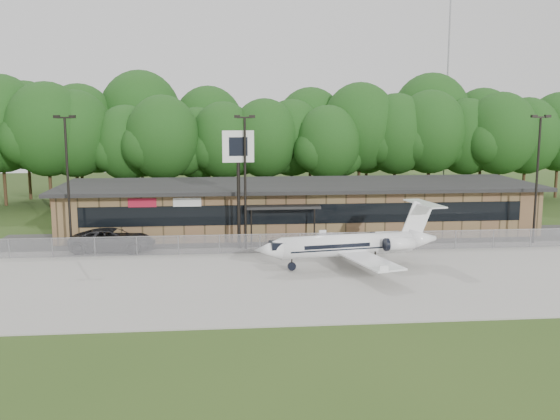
{
  "coord_description": "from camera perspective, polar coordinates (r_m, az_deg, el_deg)",
  "views": [
    {
      "loc": [
        -6.83,
        -30.22,
        10.53
      ],
      "look_at": [
        -2.79,
        12.0,
        3.77
      ],
      "focal_mm": 40.0,
      "sensor_mm": 36.0,
      "label": 1
    }
  ],
  "objects": [
    {
      "name": "light_pole_mid",
      "position": [
        46.98,
        -3.21,
        3.48
      ],
      "size": [
        1.55,
        0.3,
        10.23
      ],
      "color": "black",
      "rests_on": "ground"
    },
    {
      "name": "fence",
      "position": [
        46.76,
        3.06,
        -3.0
      ],
      "size": [
        46.0,
        0.04,
        1.52
      ],
      "color": "gray",
      "rests_on": "ground"
    },
    {
      "name": "ground",
      "position": [
        32.72,
        6.98,
        -9.79
      ],
      "size": [
        160.0,
        160.0,
        0.0
      ],
      "primitive_type": "plane",
      "color": "#2E481A",
      "rests_on": "ground"
    },
    {
      "name": "business_jet",
      "position": [
        42.32,
        6.72,
        -3.24
      ],
      "size": [
        13.02,
        11.67,
        4.38
      ],
      "rotation": [
        0.0,
        0.0,
        0.16
      ],
      "color": "white",
      "rests_on": "ground"
    },
    {
      "name": "apron",
      "position": [
        40.22,
        4.53,
        -6.1
      ],
      "size": [
        64.0,
        18.0,
        0.08
      ],
      "primitive_type": "cube",
      "color": "#9E9B93",
      "rests_on": "ground"
    },
    {
      "name": "radio_mast",
      "position": [
        83.39,
        15.0,
        10.1
      ],
      "size": [
        0.2,
        0.2,
        25.0
      ],
      "primitive_type": "cylinder",
      "color": "gray",
      "rests_on": "ground"
    },
    {
      "name": "parking_lot",
      "position": [
        51.27,
        2.31,
        -2.77
      ],
      "size": [
        50.0,
        9.0,
        0.06
      ],
      "primitive_type": "cube",
      "color": "#383835",
      "rests_on": "ground"
    },
    {
      "name": "light_pole_left",
      "position": [
        48.25,
        -18.85,
        3.15
      ],
      "size": [
        1.55,
        0.3,
        10.23
      ],
      "color": "black",
      "rests_on": "ground"
    },
    {
      "name": "light_pole_right",
      "position": [
        53.1,
        22.48,
        3.45
      ],
      "size": [
        1.55,
        0.3,
        10.23
      ],
      "color": "black",
      "rests_on": "ground"
    },
    {
      "name": "suv",
      "position": [
        48.77,
        -15.02,
        -2.67
      ],
      "size": [
        6.52,
        3.35,
        1.76
      ],
      "primitive_type": "imported",
      "rotation": [
        0.0,
        0.0,
        1.5
      ],
      "color": "#313133",
      "rests_on": "ground"
    },
    {
      "name": "pole_sign",
      "position": [
        47.17,
        -3.84,
        4.67
      ],
      "size": [
        2.39,
        0.46,
        9.08
      ],
      "rotation": [
        0.0,
        0.0,
        0.08
      ],
      "color": "black",
      "rests_on": "ground"
    },
    {
      "name": "treeline",
      "position": [
        72.61,
        -0.06,
        6.66
      ],
      "size": [
        72.0,
        12.0,
        15.0
      ],
      "primitive_type": null,
      "color": "#173912",
      "rests_on": "ground"
    },
    {
      "name": "terminal",
      "position": [
        55.22,
        1.7,
        0.35
      ],
      "size": [
        41.0,
        11.65,
        4.3
      ],
      "color": "brown",
      "rests_on": "ground"
    }
  ]
}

